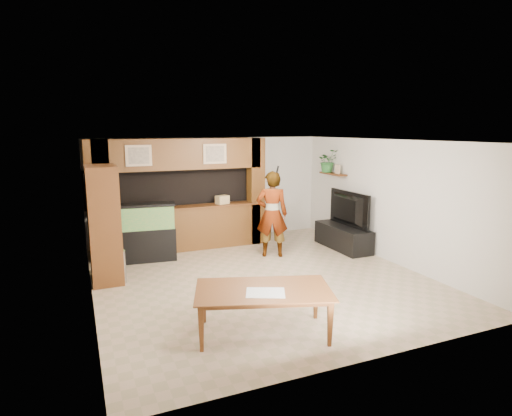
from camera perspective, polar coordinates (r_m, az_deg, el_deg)
name	(u,v)px	position (r m, az deg, el deg)	size (l,w,h in m)	color
floor	(260,278)	(8.31, 0.52, -9.29)	(6.50, 6.50, 0.00)	tan
ceiling	(260,141)	(7.82, 0.55, 8.95)	(6.50, 6.50, 0.00)	white
wall_back	(209,189)	(10.98, -6.24, 2.53)	(6.00, 6.00, 0.00)	beige
wall_left	(88,225)	(7.33, -21.55, -2.16)	(6.50, 6.50, 0.00)	beige
wall_right	(389,201)	(9.54, 17.30, 0.91)	(6.50, 6.50, 0.00)	beige
partition	(178,194)	(10.15, -10.38, 1.84)	(4.20, 0.99, 2.60)	brown
wall_clock	(85,181)	(8.22, -21.80, 3.38)	(0.05, 0.25, 0.25)	black
wall_shelf	(333,174)	(10.95, 10.23, 4.51)	(0.25, 0.90, 0.04)	brown
pantry_cabinet	(104,224)	(8.36, -19.60, -2.06)	(0.54, 0.89, 2.16)	brown
trash_can	(117,267)	(8.33, -18.09, -7.54)	(0.33, 0.33, 0.61)	#B2B2B7
aquarium	(148,233)	(9.47, -14.15, -3.23)	(1.13, 0.43, 1.26)	black
tv_stand	(343,237)	(10.41, 11.53, -3.84)	(0.60, 1.62, 0.54)	black
television	(344,209)	(10.27, 11.67, -0.14)	(1.43, 0.19, 0.82)	black
photo_frame	(338,169)	(10.78, 10.82, 5.10)	(0.03, 0.17, 0.22)	tan
potted_plant	(328,161)	(11.09, 9.53, 6.22)	(0.52, 0.45, 0.58)	#2A692D
person	(272,214)	(9.45, 2.14, -0.83)	(0.70, 0.46, 1.91)	#8E704E
microphone	(278,170)	(9.18, 2.89, 5.15)	(0.04, 0.04, 0.16)	black
dining_table	(263,313)	(6.05, 1.01, -13.76)	(1.85, 1.03, 0.65)	brown
newspaper_a	(265,293)	(5.83, 1.27, -11.22)	(0.51, 0.37, 0.01)	silver
counter_box	(222,200)	(10.27, -4.52, 1.10)	(0.30, 0.20, 0.20)	tan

